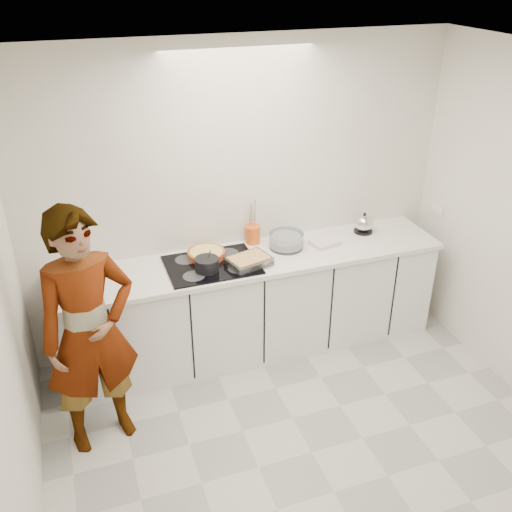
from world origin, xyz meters
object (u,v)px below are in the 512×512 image
object	(u,v)px
mixing_bowl	(286,241)
kettle	(364,224)
tart_dish	(206,253)
utensil_crock	(253,234)
baking_dish	(249,260)
cook	(90,333)
hob	(212,265)
saucepan	(207,264)

from	to	relation	value
mixing_bowl	kettle	xyz separation A→B (m)	(0.76, 0.05, 0.02)
tart_dish	utensil_crock	bearing A→B (deg)	17.39
baking_dish	mixing_bowl	xyz separation A→B (m)	(0.40, 0.20, 0.01)
tart_dish	kettle	size ratio (longest dim) A/B	1.71
baking_dish	utensil_crock	size ratio (longest dim) A/B	2.44
baking_dish	cook	world-z (taller)	cook
mixing_bowl	utensil_crock	distance (m)	0.30
hob	tart_dish	distance (m)	0.14
kettle	cook	size ratio (longest dim) A/B	0.12
hob	saucepan	world-z (taller)	saucepan
tart_dish	mixing_bowl	bearing A→B (deg)	-3.56
baking_dish	hob	bearing A→B (deg)	160.14
kettle	cook	xyz separation A→B (m)	(-2.43, -0.74, -0.09)
tart_dish	kettle	world-z (taller)	kettle
cook	utensil_crock	bearing A→B (deg)	16.80
hob	mixing_bowl	bearing A→B (deg)	7.98
saucepan	kettle	distance (m)	1.51
tart_dish	utensil_crock	distance (m)	0.47
hob	saucepan	distance (m)	0.12
saucepan	kettle	bearing A→B (deg)	8.87
mixing_bowl	cook	xyz separation A→B (m)	(-1.67, -0.69, -0.08)
mixing_bowl	cook	bearing A→B (deg)	-157.60
mixing_bowl	tart_dish	bearing A→B (deg)	176.44
tart_dish	cook	world-z (taller)	cook
tart_dish	utensil_crock	world-z (taller)	utensil_crock
hob	baking_dish	distance (m)	0.30
kettle	utensil_crock	xyz separation A→B (m)	(-0.99, 0.13, -0.00)
hob	utensil_crock	size ratio (longest dim) A/B	4.66
baking_dish	saucepan	bearing A→B (deg)	177.16
saucepan	baking_dish	size ratio (longest dim) A/B	0.57
utensil_crock	cook	size ratio (longest dim) A/B	0.09
utensil_crock	cook	xyz separation A→B (m)	(-1.44, -0.87, -0.09)
saucepan	cook	bearing A→B (deg)	-151.37
mixing_bowl	baking_dish	bearing A→B (deg)	-153.90
hob	mixing_bowl	world-z (taller)	mixing_bowl
tart_dish	saucepan	bearing A→B (deg)	-103.63
kettle	hob	bearing A→B (deg)	-174.04
tart_dish	baking_dish	bearing A→B (deg)	-39.87
hob	saucepan	bearing A→B (deg)	-125.77
saucepan	cook	distance (m)	1.07
utensil_crock	cook	world-z (taller)	cook
saucepan	mixing_bowl	bearing A→B (deg)	13.61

